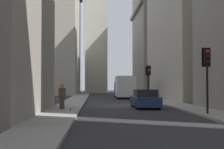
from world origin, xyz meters
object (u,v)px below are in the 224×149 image
traffic_light_midblock (149,74)px  pedestrian (62,95)px  sedan_navy (145,99)px  traffic_light_far_junction (148,75)px  discarded_bottle (70,110)px  traffic_light_foreground (207,65)px  delivery_truck (124,87)px

traffic_light_midblock → pedestrian: (-14.47, 8.49, -1.92)m
sedan_navy → traffic_light_far_junction: bearing=-10.8°
traffic_light_midblock → discarded_bottle: size_ratio=14.35×
traffic_light_foreground → traffic_light_far_junction: 19.98m
traffic_light_far_junction → sedan_navy: bearing=169.2°
pedestrian → sedan_navy: bearing=-68.3°
traffic_light_midblock → pedestrian: bearing=149.6°
delivery_truck → discarded_bottle: (-20.73, 5.31, -1.21)m
sedan_navy → traffic_light_far_junction: (13.93, -2.66, 2.31)m
pedestrian → discarded_bottle: size_ratio=6.27×
pedestrian → traffic_light_foreground: bearing=-113.0°
pedestrian → discarded_bottle: pedestrian is taller
delivery_truck → traffic_light_foreground: traffic_light_foreground is taller
sedan_navy → traffic_light_midblock: 12.53m
traffic_light_foreground → pedestrian: (3.65, 8.60, -1.85)m
pedestrian → traffic_light_midblock: bearing=-30.4°
delivery_truck → sedan_navy: (-16.46, 0.00, -0.80)m
pedestrian → discarded_bottle: bearing=-159.0°
traffic_light_far_junction → delivery_truck: bearing=46.4°
traffic_light_foreground → discarded_bottle: traffic_light_foreground is taller
traffic_light_foreground → traffic_light_midblock: (18.11, 0.12, 0.07)m
sedan_navy → pedestrian: 6.50m
traffic_light_foreground → discarded_bottle: bearing=77.3°
discarded_bottle → pedestrian: bearing=21.0°
delivery_truck → traffic_light_midblock: traffic_light_midblock is taller
traffic_light_midblock → pedestrian: size_ratio=2.29×
delivery_truck → pedestrian: 19.81m
sedan_navy → discarded_bottle: (-4.27, 5.31, -0.42)m
delivery_truck → traffic_light_midblock: (-4.40, -2.46, 1.53)m
sedan_navy → delivery_truck: bearing=-0.0°
traffic_light_foreground → traffic_light_far_junction: traffic_light_far_junction is taller
traffic_light_midblock → pedestrian: traffic_light_midblock is taller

